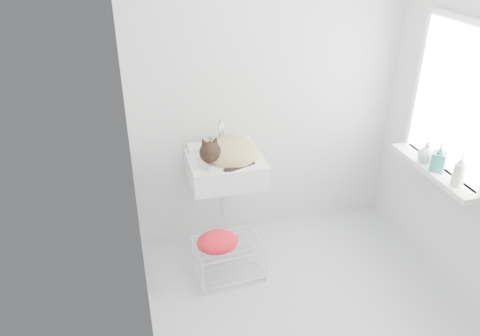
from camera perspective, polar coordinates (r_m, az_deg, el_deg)
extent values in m
cube|color=#B2BABF|center=(3.57, 7.99, -15.62)|extent=(2.20, 2.00, 0.02)
cube|color=silver|center=(3.72, 3.46, 9.26)|extent=(2.20, 0.02, 2.50)
cube|color=silver|center=(3.44, 26.74, 4.58)|extent=(0.02, 2.00, 2.50)
cube|color=silver|center=(2.63, -12.87, 0.18)|extent=(0.02, 2.00, 2.50)
cube|color=white|center=(3.53, 24.90, 7.35)|extent=(0.01, 0.80, 1.00)
cube|color=white|center=(3.52, 24.70, 7.34)|extent=(0.04, 0.90, 1.10)
cube|color=white|center=(3.69, 22.38, -0.24)|extent=(0.16, 0.88, 0.04)
cube|color=white|center=(3.54, -1.78, 1.25)|extent=(0.56, 0.49, 0.22)
ellipsoid|color=tan|center=(3.52, -1.27, 1.67)|extent=(0.46, 0.40, 0.22)
sphere|color=black|center=(3.38, -3.76, 2.37)|extent=(0.17, 0.17, 0.16)
torus|color=#BA204A|center=(3.40, -3.42, 1.67)|extent=(0.15, 0.15, 0.06)
cube|color=silver|center=(3.66, -1.40, -10.85)|extent=(0.51, 0.37, 0.29)
ellipsoid|color=red|center=(3.50, -2.75, -9.38)|extent=(0.31, 0.22, 0.13)
imported|color=silver|center=(3.50, 24.69, -1.92)|extent=(0.10, 0.10, 0.19)
imported|color=#276E68|center=(3.64, 22.69, -0.30)|extent=(0.13, 0.13, 0.21)
imported|color=silver|center=(3.74, 21.47, 0.70)|extent=(0.17, 0.17, 0.16)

